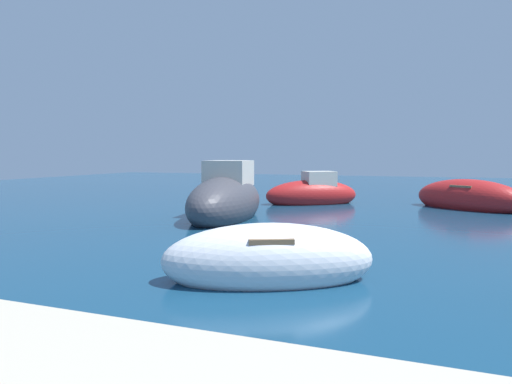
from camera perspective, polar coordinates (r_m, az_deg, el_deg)
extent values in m
ellipsoid|color=#B21E1E|center=(19.02, 26.06, -0.75)|extent=(4.44, 3.69, 1.51)
cube|color=brown|center=(18.98, 26.12, 0.74)|extent=(1.43, 1.59, 0.08)
ellipsoid|color=white|center=(7.38, 1.60, -8.95)|extent=(3.82, 2.75, 1.26)
cube|color=brown|center=(7.29, 1.61, -5.75)|extent=(1.11, 1.31, 0.08)
ellipsoid|color=#3F3F47|center=(14.60, -4.03, -1.47)|extent=(2.57, 5.21, 1.83)
cube|color=beige|center=(14.91, -3.58, 2.46)|extent=(1.56, 1.75, 0.88)
ellipsoid|color=#B21E1E|center=(19.03, 7.31, -0.43)|extent=(4.25, 3.53, 1.34)
cube|color=beige|center=(19.10, 8.26, 1.75)|extent=(1.63, 1.56, 0.64)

